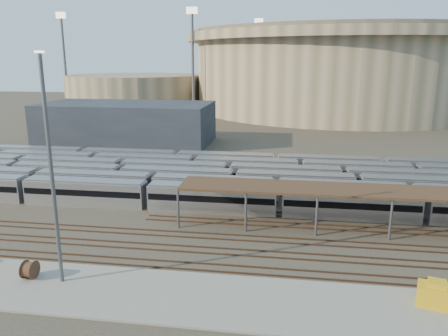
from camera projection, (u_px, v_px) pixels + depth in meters
The scene contains 14 objects.
ground at pixel (240, 235), 53.22m from camera, with size 420.00×420.00×0.00m, color #383026.
apron at pixel (166, 295), 39.53m from camera, with size 50.00×9.00×0.20m, color gray.
subway_trains at pixel (266, 181), 70.21m from camera, with size 123.97×23.90×3.60m.
inspection_shed at pixel (425, 194), 52.65m from camera, with size 60.30×6.00×5.30m.
empty_tracks at pixel (235, 252), 48.40m from camera, with size 170.00×9.62×0.18m.
stadium at pixel (339, 69), 179.75m from camera, with size 124.00×124.00×32.50m.
secondary_arena at pixel (134, 92), 184.76m from camera, with size 56.00×56.00×14.00m, color tan.
service_building at pixel (127, 123), 109.76m from camera, with size 42.00×20.00×10.00m, color #1E232D.
floodlight_0 at pixel (193, 59), 157.91m from camera, with size 4.00×1.00×38.40m.
floodlight_1 at pixel (64, 59), 175.43m from camera, with size 4.00×1.00×38.40m.
floodlight_3 at pixel (258, 58), 202.95m from camera, with size 4.00×1.00×38.40m.
cable_reel_east at pixel (30, 269), 42.26m from camera, with size 1.79×1.79×1.00m, color #563222.
yard_light_pole at pixel (51, 172), 39.27m from camera, with size 0.81×0.36×21.40m.
yellow_equipment at pixel (436, 296), 37.49m from camera, with size 3.00×1.88×1.88m, color #C49512.
Camera 1 is at (5.47, -49.30, 21.03)m, focal length 35.00 mm.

